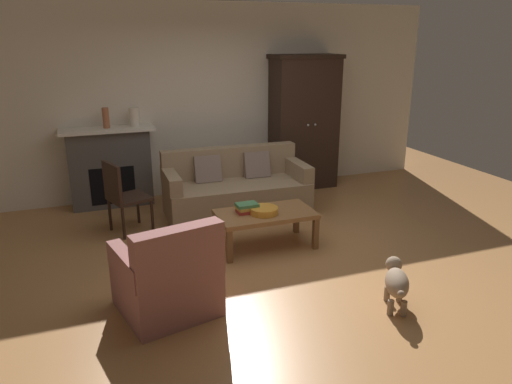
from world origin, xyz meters
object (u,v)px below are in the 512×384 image
at_px(coffee_table, 265,216).
at_px(mantel_vase_cream, 134,117).
at_px(fruit_bowl, 264,211).
at_px(mantel_vase_terracotta, 106,118).
at_px(book_stack, 247,208).
at_px(couch, 236,190).
at_px(dog, 396,281).
at_px(armchair_near_left, 168,280).
at_px(side_chair_wooden, 122,193).
at_px(fireplace, 110,167).
at_px(armoire, 304,122).

xyz_separation_m(coffee_table, mantel_vase_cream, (-1.15, 2.07, 0.88)).
distance_m(fruit_bowl, mantel_vase_terracotta, 2.71).
bearing_deg(book_stack, couch, 78.69).
bearing_deg(couch, fruit_bowl, -93.02).
distance_m(couch, fruit_bowl, 1.25).
distance_m(couch, dog, 2.87).
bearing_deg(armchair_near_left, couch, 59.09).
bearing_deg(mantel_vase_cream, couch, -36.36).
bearing_deg(dog, couch, 101.92).
bearing_deg(book_stack, armchair_near_left, -135.64).
distance_m(coffee_table, armchair_near_left, 1.64).
relative_size(fruit_bowl, book_stack, 1.24).
relative_size(fruit_bowl, armchair_near_left, 0.35).
bearing_deg(armchair_near_left, mantel_vase_terracotta, 94.49).
bearing_deg(armchair_near_left, coffee_table, 38.00).
relative_size(mantel_vase_terracotta, mantel_vase_cream, 1.08).
xyz_separation_m(couch, dog, (0.59, -2.81, -0.07)).
height_order(mantel_vase_cream, side_chair_wooden, mantel_vase_cream).
bearing_deg(couch, coffee_table, -91.47).
distance_m(couch, side_chair_wooden, 1.54).
xyz_separation_m(fireplace, coffee_table, (1.53, -2.09, -0.20)).
height_order(fireplace, coffee_table, fireplace).
distance_m(couch, coffee_table, 1.20).
height_order(book_stack, mantel_vase_cream, mantel_vase_cream).
height_order(fireplace, side_chair_wooden, fireplace).
bearing_deg(fireplace, couch, -29.62).
bearing_deg(armoire, fruit_bowl, -125.32).
height_order(fireplace, mantel_vase_terracotta, mantel_vase_terracotta).
distance_m(armoire, mantel_vase_cream, 2.58).
bearing_deg(mantel_vase_cream, dog, -64.23).
height_order(mantel_vase_cream, armchair_near_left, mantel_vase_cream).
height_order(armoire, book_stack, armoire).
xyz_separation_m(mantel_vase_terracotta, side_chair_wooden, (0.05, -1.10, -0.75)).
bearing_deg(couch, mantel_vase_terracotta, 150.88).
distance_m(couch, mantel_vase_terracotta, 2.02).
bearing_deg(book_stack, dog, -63.84).
xyz_separation_m(armoire, mantel_vase_terracotta, (-2.95, 0.06, 0.23)).
xyz_separation_m(couch, coffee_table, (-0.03, -1.20, 0.05)).
relative_size(coffee_table, side_chair_wooden, 1.22).
relative_size(coffee_table, mantel_vase_terracotta, 3.98).
xyz_separation_m(coffee_table, armchair_near_left, (-1.29, -1.01, -0.05)).
relative_size(fireplace, mantel_vase_terracotta, 4.56).
bearing_deg(coffee_table, dog, -68.81).
xyz_separation_m(coffee_table, book_stack, (-0.20, 0.06, 0.11)).
relative_size(couch, armchair_near_left, 2.10).
distance_m(armchair_near_left, side_chair_wooden, 2.00).
height_order(armoire, mantel_vase_terracotta, armoire).
xyz_separation_m(coffee_table, dog, (0.62, -1.61, -0.12)).
xyz_separation_m(fruit_bowl, mantel_vase_cream, (-1.12, 2.11, 0.79)).
relative_size(fireplace, book_stack, 4.91).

